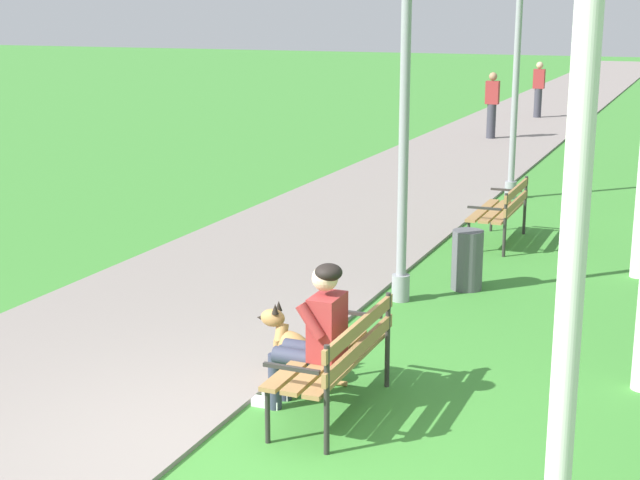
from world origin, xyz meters
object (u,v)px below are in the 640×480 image
lamp_post_near (405,99)px  pedestrian_further_distant (538,90)px  person_seated_on_near_bench (315,331)px  dog_shepherd (298,353)px  park_bench_mid (503,208)px  litter_bin (467,260)px  park_bench_near (338,354)px  pedestrian_distant (492,106)px  lamp_post_mid (516,76)px

lamp_post_near → pedestrian_further_distant: 18.57m
person_seated_on_near_bench → pedestrian_further_distant: size_ratio=0.76×
dog_shepherd → park_bench_mid: bearing=84.0°
dog_shepherd → litter_bin: dog_shepherd is taller
park_bench_near → person_seated_on_near_bench: 0.27m
park_bench_mid → person_seated_on_near_bench: 6.14m
park_bench_near → pedestrian_distant: size_ratio=0.91×
lamp_post_mid → litter_bin: lamp_post_mid is taller
lamp_post_near → pedestrian_further_distant: size_ratio=2.64×
park_bench_mid → person_seated_on_near_bench: size_ratio=1.20×
pedestrian_distant → lamp_post_near: bearing=-81.5°
park_bench_near → pedestrian_further_distant: pedestrian_further_distant is taller
park_bench_near → park_bench_mid: same height
park_bench_mid → litter_bin: bearing=-87.8°
person_seated_on_near_bench → pedestrian_further_distant: pedestrian_further_distant is taller
park_bench_near → park_bench_mid: bearing=89.9°
litter_bin → pedestrian_distant: 12.97m
lamp_post_mid → pedestrian_distant: bearing=105.3°
dog_shepherd → pedestrian_further_distant: 21.09m
dog_shepherd → pedestrian_further_distant: (-1.65, 21.02, 0.58)m
person_seated_on_near_bench → dog_shepherd: size_ratio=1.50×
dog_shepherd → litter_bin: (0.68, 3.31, 0.09)m
dog_shepherd → pedestrian_distant: 16.14m
park_bench_mid → person_seated_on_near_bench: bearing=-92.0°
pedestrian_further_distant → dog_shepherd: bearing=-85.5°
lamp_post_mid → pedestrian_further_distant: size_ratio=2.43×
person_seated_on_near_bench → pedestrian_distant: (-2.27, 16.52, 0.16)m
pedestrian_further_distant → park_bench_mid: bearing=-81.7°
pedestrian_further_distant → lamp_post_near: bearing=-84.6°
park_bench_near → lamp_post_near: size_ratio=0.34×
person_seated_on_near_bench → lamp_post_mid: (-0.31, 9.35, 1.40)m
park_bench_mid → lamp_post_mid: bearing=99.4°
park_bench_near → pedestrian_further_distant: bearing=95.9°
lamp_post_mid → pedestrian_further_distant: 12.36m
park_bench_mid → dog_shepherd: bearing=-96.0°
person_seated_on_near_bench → pedestrian_distant: pedestrian_distant is taller
dog_shepherd → litter_bin: 3.38m
lamp_post_near → lamp_post_mid: (-0.05, 6.26, -0.17)m
park_bench_near → pedestrian_further_distant: (-2.23, 21.53, 0.33)m
person_seated_on_near_bench → dog_shepherd: 0.76m
person_seated_on_near_bench → park_bench_near: bearing=-1.0°
dog_shepherd → lamp_post_near: (0.11, 2.58, 1.99)m
park_bench_near → lamp_post_mid: lamp_post_mid is taller
lamp_post_near → pedestrian_further_distant: bearing=95.4°
dog_shepherd → person_seated_on_near_bench: bearing=-53.9°
litter_bin → dog_shepherd: bearing=-101.5°
person_seated_on_near_bench → litter_bin: bearing=85.4°
person_seated_on_near_bench → pedestrian_further_distant: (-2.02, 21.53, 0.16)m
lamp_post_near → lamp_post_mid: 6.26m
park_bench_mid → lamp_post_near: 3.54m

